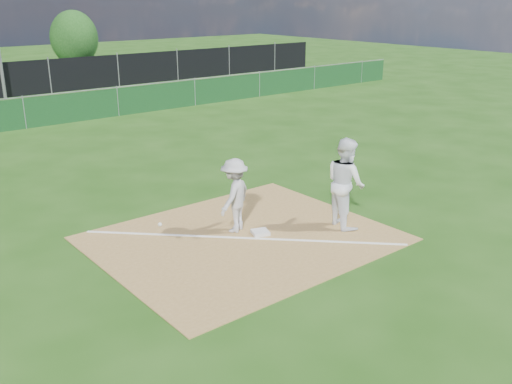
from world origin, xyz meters
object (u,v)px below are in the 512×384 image
car_right (20,75)px  tree_right (74,38)px  play_at_first (234,195)px  runner (346,183)px  first_base (260,232)px

car_right → tree_right: 9.34m
play_at_first → tree_right: size_ratio=0.67×
play_at_first → tree_right: (9.71, 32.13, 1.23)m
runner → tree_right: 34.28m
runner → play_at_first: bearing=76.8°
runner → tree_right: (7.56, 33.42, 1.05)m
first_base → car_right: car_right is taller
first_base → tree_right: size_ratio=0.09×
runner → first_base: bearing=85.1°
first_base → tree_right: (9.41, 32.65, 2.02)m
first_base → runner: bearing=-22.6°
car_right → tree_right: size_ratio=1.01×
play_at_first → car_right: size_ratio=0.67×
first_base → runner: runner is taller
runner → car_right: (1.34, 26.60, -0.42)m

